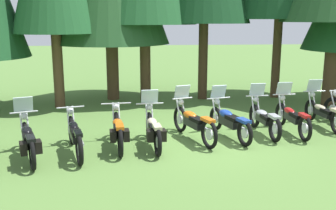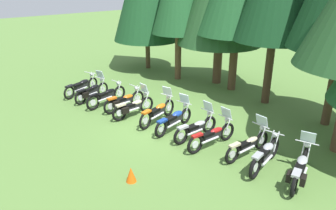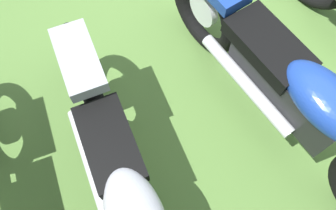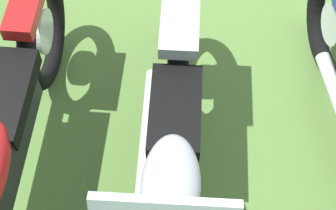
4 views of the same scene
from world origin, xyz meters
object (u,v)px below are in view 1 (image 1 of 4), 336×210
(motorcycle_6, at_px, (229,121))
(motorcycle_4, at_px, (153,129))
(motorcycle_8, at_px, (292,117))
(motorcycle_7, at_px, (264,118))
(motorcycle_5, at_px, (193,122))
(motorcycle_1, at_px, (28,140))
(motorcycle_3, at_px, (118,130))
(motorcycle_2, at_px, (75,135))
(motorcycle_9, at_px, (323,112))

(motorcycle_6, bearing_deg, motorcycle_4, 92.73)
(motorcycle_8, bearing_deg, motorcycle_4, 102.04)
(motorcycle_4, height_order, motorcycle_7, motorcycle_4)
(motorcycle_5, distance_m, motorcycle_6, 1.01)
(motorcycle_1, distance_m, motorcycle_7, 6.24)
(motorcycle_6, bearing_deg, motorcycle_3, 87.19)
(motorcycle_2, relative_size, motorcycle_5, 1.01)
(motorcycle_1, height_order, motorcycle_7, motorcycle_1)
(motorcycle_2, distance_m, motorcycle_6, 4.11)
(motorcycle_5, bearing_deg, motorcycle_4, 98.39)
(motorcycle_3, distance_m, motorcycle_7, 4.12)
(motorcycle_5, xyz_separation_m, motorcycle_9, (4.08, 0.91, -0.05))
(motorcycle_1, xyz_separation_m, motorcycle_6, (4.99, 1.28, -0.00))
(motorcycle_4, height_order, motorcycle_6, motorcycle_4)
(motorcycle_4, bearing_deg, motorcycle_5, -67.79)
(motorcycle_3, relative_size, motorcycle_4, 1.01)
(motorcycle_5, distance_m, motorcycle_8, 2.92)
(motorcycle_6, bearing_deg, motorcycle_2, 88.72)
(motorcycle_4, bearing_deg, motorcycle_3, 82.86)
(motorcycle_2, bearing_deg, motorcycle_1, 93.83)
(motorcycle_8, bearing_deg, motorcycle_9, -66.82)
(motorcycle_1, relative_size, motorcycle_8, 0.91)
(motorcycle_2, height_order, motorcycle_6, motorcycle_6)
(motorcycle_6, bearing_deg, motorcycle_8, -96.39)
(motorcycle_4, bearing_deg, motorcycle_9, -79.13)
(motorcycle_7, xyz_separation_m, motorcycle_8, (0.83, 0.05, 0.01))
(motorcycle_9, bearing_deg, motorcycle_6, 102.70)
(motorcycle_2, bearing_deg, motorcycle_5, -88.27)
(motorcycle_2, bearing_deg, motorcycle_8, -92.48)
(motorcycle_8, bearing_deg, motorcycle_5, 96.15)
(motorcycle_4, xyz_separation_m, motorcycle_9, (5.18, 1.48, -0.03))
(motorcycle_1, distance_m, motorcycle_6, 5.15)
(motorcycle_2, relative_size, motorcycle_8, 1.00)
(motorcycle_9, bearing_deg, motorcycle_1, 102.42)
(motorcycle_3, xyz_separation_m, motorcycle_6, (2.97, 0.63, 0.02))
(motorcycle_4, distance_m, motorcycle_5, 1.23)
(motorcycle_9, bearing_deg, motorcycle_4, 103.76)
(motorcycle_5, height_order, motorcycle_9, motorcycle_5)
(motorcycle_1, height_order, motorcycle_2, motorcycle_1)
(motorcycle_3, bearing_deg, motorcycle_4, -97.56)
(motorcycle_3, xyz_separation_m, motorcycle_7, (4.03, 0.85, -0.01))
(motorcycle_7, bearing_deg, motorcycle_6, 98.81)
(motorcycle_5, height_order, motorcycle_6, motorcycle_5)
(motorcycle_7, height_order, motorcycle_8, motorcycle_8)
(motorcycle_4, bearing_deg, motorcycle_1, 97.10)
(motorcycle_1, relative_size, motorcycle_4, 0.96)
(motorcycle_1, relative_size, motorcycle_5, 0.91)
(motorcycle_2, relative_size, motorcycle_6, 1.03)
(motorcycle_1, relative_size, motorcycle_7, 0.96)
(motorcycle_3, relative_size, motorcycle_8, 0.96)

